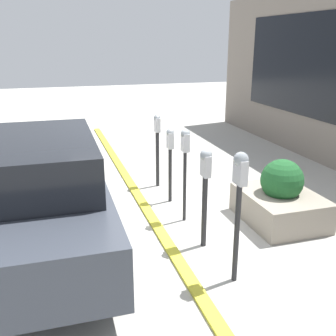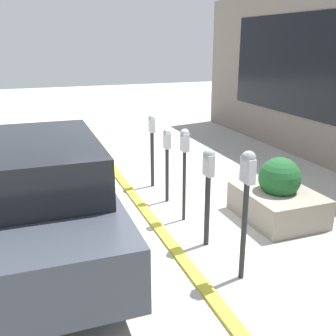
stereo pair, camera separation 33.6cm
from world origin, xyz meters
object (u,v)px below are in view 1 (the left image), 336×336
Objects in this scene: planter_box at (280,199)px; parking_meter_nearest at (239,189)px; parking_meter_middle at (185,154)px; parked_car_front at (32,193)px; parking_meter_fourth at (170,151)px; parking_meter_second at (205,181)px; parking_meter_farthest at (157,140)px.

parking_meter_nearest is at bearing 132.20° from planter_box.
parked_car_front is at bearing 97.45° from parking_meter_middle.
parking_meter_nearest is 1.21× the size of parking_meter_fourth.
planter_box is (0.38, -1.42, -0.59)m from parking_meter_second.
parking_meter_nearest is 2.54m from parking_meter_fourth.
parking_meter_second reaches higher than planter_box.
parking_meter_nearest is at bearing -121.82° from parked_car_front.
parking_meter_fourth is at bearing 0.26° from parking_meter_nearest.
parking_meter_farthest is 2.57m from planter_box.
parking_meter_middle is 1.63m from parking_meter_farthest.
parking_meter_nearest is 1.72m from parking_meter_middle.
parking_meter_nearest is 1.13× the size of parking_meter_farthest.
parking_meter_fourth is 2.48m from parked_car_front.
parking_meter_middle reaches higher than parking_meter_farthest.
parking_meter_nearest is at bearing -179.80° from parking_meter_farthest.
parking_meter_middle is 0.83m from parking_meter_fourth.
parking_meter_middle is 1.66m from planter_box.
parking_meter_fourth is at bearing -63.00° from parked_car_front.
parking_meter_farthest is (0.82, -0.00, 0.00)m from parking_meter_fourth.
parked_car_front is at bearing 116.19° from parking_meter_fourth.
parking_meter_second is 0.85m from parking_meter_middle.
parking_meter_second is 0.94× the size of parking_meter_middle.
planter_box is at bearing -146.23° from parking_meter_farthest.
planter_box is (-2.09, -1.40, -0.55)m from parking_meter_farthest.
parking_meter_nearest is 1.07× the size of parking_meter_middle.
parking_meter_nearest reaches higher than parking_meter_fourth.
parking_meter_second is (0.88, 0.04, -0.20)m from parking_meter_nearest.
parking_meter_fourth is 0.82m from parking_meter_farthest.
parking_meter_nearest is 2.68m from parked_car_front.
parked_car_front reaches higher than parking_meter_second.
planter_box is (1.26, -1.39, -0.79)m from parking_meter_nearest.
parking_meter_nearest is 3.35m from parking_meter_farthest.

